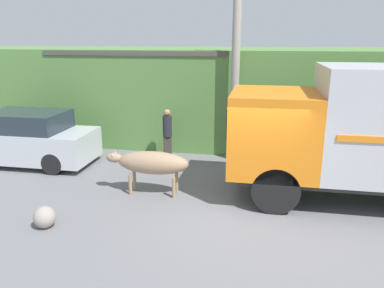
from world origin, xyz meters
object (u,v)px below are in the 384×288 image
pedestrian_on_hill (167,131)px  utility_pole (236,65)px  brown_cow (151,163)px  parked_suv (26,139)px  roadside_rock (45,217)px

pedestrian_on_hill → utility_pole: size_ratio=0.28×
brown_cow → pedestrian_on_hill: bearing=97.7°
pedestrian_on_hill → utility_pole: utility_pole is taller
parked_suv → roadside_rock: bearing=-56.1°
parked_suv → utility_pole: (6.53, 1.67, 2.30)m
brown_cow → parked_suv: size_ratio=0.50×
pedestrian_on_hill → utility_pole: 3.11m
pedestrian_on_hill → roadside_rock: 5.45m
utility_pole → roadside_rock: utility_pole is taller
utility_pole → roadside_rock: 7.19m
utility_pole → brown_cow: bearing=-119.3°
parked_suv → pedestrian_on_hill: 4.56m
roadside_rock → parked_suv: bearing=127.3°
pedestrian_on_hill → parked_suv: bearing=-5.6°
brown_cow → roadside_rock: size_ratio=4.59×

